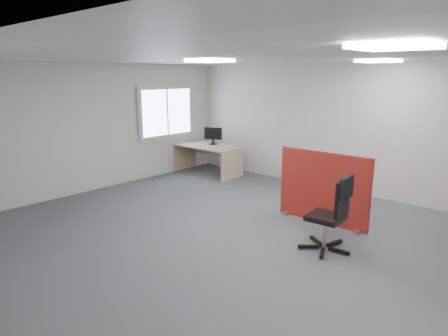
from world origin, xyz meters
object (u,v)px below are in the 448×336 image
Objects in this scene: office_chair at (334,210)px; second_desk at (209,152)px; monitor_second at (213,135)px; red_divider at (323,188)px.

second_desk is at bearing 149.99° from office_chair.
monitor_second reaches higher than office_chair.
monitor_second is (0.01, 0.16, 0.40)m from second_desk.
red_divider is 4.01m from second_desk.
red_divider reaches higher than office_chair.
monitor_second is 5.06m from office_chair.
red_divider is at bearing -39.23° from monitor_second.
red_divider is 1.16m from office_chair.
monitor_second is (-3.82, 1.35, 0.37)m from red_divider.
red_divider is 0.94× the size of second_desk.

